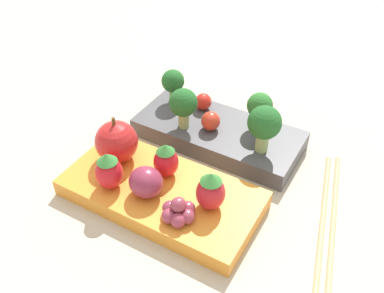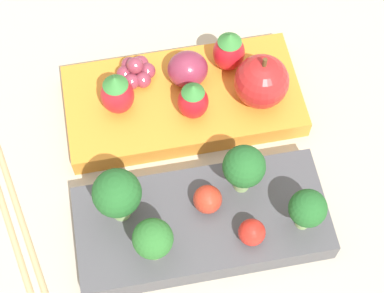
% 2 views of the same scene
% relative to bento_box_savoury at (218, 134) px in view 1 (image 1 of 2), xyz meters
% --- Properties ---
extents(ground_plane, '(4.00, 4.00, 0.00)m').
position_rel_bento_box_savoury_xyz_m(ground_plane, '(0.01, -0.06, -0.01)').
color(ground_plane, '#BCB29E').
extents(bento_box_savoury, '(0.22, 0.10, 0.02)m').
position_rel_bento_box_savoury_xyz_m(bento_box_savoury, '(0.00, 0.00, 0.00)').
color(bento_box_savoury, '#4C4C51').
rests_on(bento_box_savoury, ground_plane).
extents(bento_box_fruit, '(0.22, 0.12, 0.02)m').
position_rel_bento_box_savoury_xyz_m(bento_box_fruit, '(-0.00, -0.13, -0.00)').
color(bento_box_fruit, orange).
rests_on(bento_box_fruit, ground_plane).
extents(broccoli_floret_0, '(0.03, 0.03, 0.05)m').
position_rel_bento_box_savoury_xyz_m(broccoli_floret_0, '(-0.08, 0.02, 0.04)').
color(broccoli_floret_0, '#93B770').
rests_on(broccoli_floret_0, bento_box_savoury).
extents(broccoli_floret_1, '(0.04, 0.04, 0.06)m').
position_rel_bento_box_savoury_xyz_m(broccoli_floret_1, '(0.07, -0.01, 0.05)').
color(broccoli_floret_1, '#93B770').
rests_on(broccoli_floret_1, bento_box_savoury).
extents(broccoli_floret_2, '(0.03, 0.03, 0.05)m').
position_rel_bento_box_savoury_xyz_m(broccoli_floret_2, '(0.04, 0.02, 0.04)').
color(broccoli_floret_2, '#93B770').
rests_on(broccoli_floret_2, bento_box_savoury).
extents(broccoli_floret_3, '(0.04, 0.04, 0.05)m').
position_rel_bento_box_savoury_xyz_m(broccoli_floret_3, '(-0.04, -0.02, 0.05)').
color(broccoli_floret_3, '#93B770').
rests_on(broccoli_floret_3, bento_box_savoury).
extents(cherry_tomato_0, '(0.02, 0.02, 0.02)m').
position_rel_bento_box_savoury_xyz_m(cherry_tomato_0, '(-0.01, -0.01, 0.02)').
color(cherry_tomato_0, red).
rests_on(cherry_tomato_0, bento_box_savoury).
extents(cherry_tomato_1, '(0.02, 0.02, 0.02)m').
position_rel_bento_box_savoury_xyz_m(cherry_tomato_1, '(-0.04, 0.02, 0.02)').
color(cherry_tomato_1, red).
rests_on(cherry_tomato_1, bento_box_savoury).
extents(apple, '(0.05, 0.05, 0.06)m').
position_rel_bento_box_savoury_xyz_m(apple, '(-0.07, -0.11, 0.03)').
color(apple, red).
rests_on(apple, bento_box_fruit).
extents(strawberry_0, '(0.03, 0.03, 0.05)m').
position_rel_bento_box_savoury_xyz_m(strawberry_0, '(-0.05, -0.15, 0.03)').
color(strawberry_0, red).
rests_on(strawberry_0, bento_box_fruit).
extents(strawberry_1, '(0.03, 0.03, 0.05)m').
position_rel_bento_box_savoury_xyz_m(strawberry_1, '(0.06, -0.12, 0.03)').
color(strawberry_1, red).
rests_on(strawberry_1, bento_box_fruit).
extents(strawberry_2, '(0.03, 0.03, 0.04)m').
position_rel_bento_box_savoury_xyz_m(strawberry_2, '(-0.01, -0.11, 0.03)').
color(strawberry_2, red).
rests_on(strawberry_2, bento_box_fruit).
extents(plum, '(0.04, 0.03, 0.03)m').
position_rel_bento_box_savoury_xyz_m(plum, '(-0.01, -0.14, 0.03)').
color(plum, '#892D47').
rests_on(plum, bento_box_fruit).
extents(grape_cluster, '(0.04, 0.03, 0.03)m').
position_rel_bento_box_savoury_xyz_m(grape_cluster, '(0.04, -0.15, 0.02)').
color(grape_cluster, '#93384C').
rests_on(grape_cluster, bento_box_fruit).
extents(chopsticks_pair, '(0.07, 0.21, 0.01)m').
position_rel_bento_box_savoury_xyz_m(chopsticks_pair, '(0.17, -0.05, -0.01)').
color(chopsticks_pair, tan).
rests_on(chopsticks_pair, ground_plane).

